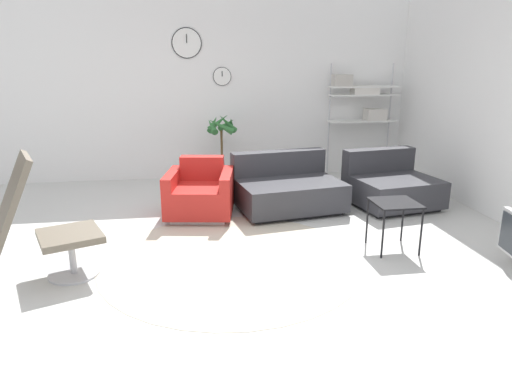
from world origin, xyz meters
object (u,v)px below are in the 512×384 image
(armchair_red, at_px, (200,195))
(couch_second, at_px, (391,187))
(shelf_unit, at_px, (362,99))
(side_table, at_px, (395,207))
(potted_plant, at_px, (222,149))
(lounge_chair, at_px, (26,207))
(couch_low, at_px, (287,190))

(armchair_red, relative_size, couch_second, 0.78)
(armchair_red, xyz_separation_m, shelf_unit, (2.70, 1.75, 1.00))
(side_table, bearing_deg, potted_plant, 117.70)
(potted_plant, xyz_separation_m, shelf_unit, (2.31, 0.28, 0.70))
(shelf_unit, bearing_deg, armchair_red, -147.01)
(lounge_chair, bearing_deg, shelf_unit, 106.55)
(lounge_chair, height_order, shelf_unit, shelf_unit)
(lounge_chair, bearing_deg, couch_second, 90.47)
(side_table, bearing_deg, shelf_unit, 75.24)
(couch_low, bearing_deg, lounge_chair, 24.14)
(lounge_chair, height_order, side_table, lounge_chair)
(couch_low, distance_m, side_table, 1.66)
(lounge_chair, distance_m, couch_low, 3.11)
(couch_low, distance_m, couch_second, 1.39)
(side_table, bearing_deg, armchair_red, 144.11)
(couch_second, xyz_separation_m, potted_plant, (-2.11, 1.41, 0.31))
(couch_low, distance_m, potted_plant, 1.58)
(lounge_chair, bearing_deg, couch_low, 101.20)
(lounge_chair, distance_m, couch_second, 4.32)
(armchair_red, xyz_separation_m, potted_plant, (0.39, 1.47, 0.29))
(lounge_chair, distance_m, potted_plant, 3.59)
(couch_low, bearing_deg, couch_second, 168.99)
(shelf_unit, bearing_deg, side_table, -104.76)
(potted_plant, bearing_deg, couch_second, -33.76)
(lounge_chair, height_order, couch_low, lounge_chair)
(potted_plant, distance_m, shelf_unit, 2.43)
(lounge_chair, relative_size, couch_second, 1.04)
(side_table, height_order, potted_plant, potted_plant)
(lounge_chair, xyz_separation_m, side_table, (3.34, 0.24, -0.24))
(couch_low, relative_size, couch_second, 1.22)
(armchair_red, height_order, side_table, armchair_red)
(lounge_chair, height_order, armchair_red, lounge_chair)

